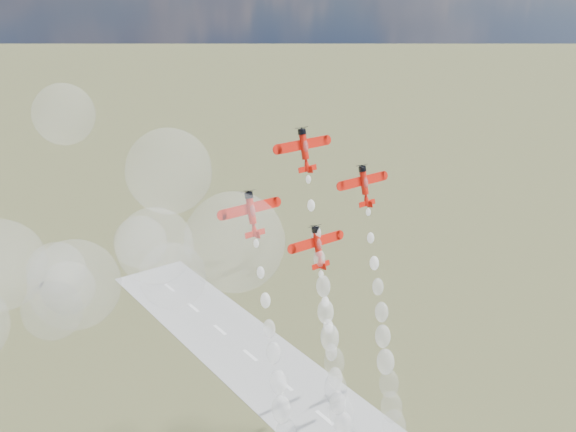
% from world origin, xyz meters
% --- Properties ---
extents(plane_lead, '(12.99, 4.87, 9.12)m').
position_xyz_m(plane_lead, '(-19.58, 15.17, 87.08)').
color(plane_lead, red).
rests_on(plane_lead, ground).
extents(plane_left, '(12.99, 4.87, 9.12)m').
position_xyz_m(plane_left, '(-34.61, 12.61, 76.87)').
color(plane_left, red).
rests_on(plane_left, ground).
extents(plane_right, '(12.99, 4.87, 9.12)m').
position_xyz_m(plane_right, '(-4.55, 12.61, 76.87)').
color(plane_right, red).
rests_on(plane_right, ground).
extents(plane_slot, '(12.99, 4.87, 9.12)m').
position_xyz_m(plane_slot, '(-19.58, 10.05, 66.67)').
color(plane_slot, red).
rests_on(plane_slot, ground).
extents(smoke_trail_lead, '(5.18, 16.61, 54.58)m').
position_xyz_m(smoke_trail_lead, '(-19.79, 3.24, 39.98)').
color(smoke_trail_lead, white).
rests_on(smoke_trail_lead, plane_lead).
extents(smoke_trail_right, '(5.47, 15.64, 54.32)m').
position_xyz_m(smoke_trail_right, '(-4.51, 0.96, 29.82)').
color(smoke_trail_right, white).
rests_on(smoke_trail_right, plane_right).
extents(drifted_smoke_cloud, '(67.29, 39.34, 52.46)m').
position_xyz_m(drifted_smoke_cloud, '(-58.81, 22.09, 70.82)').
color(drifted_smoke_cloud, white).
rests_on(drifted_smoke_cloud, ground).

